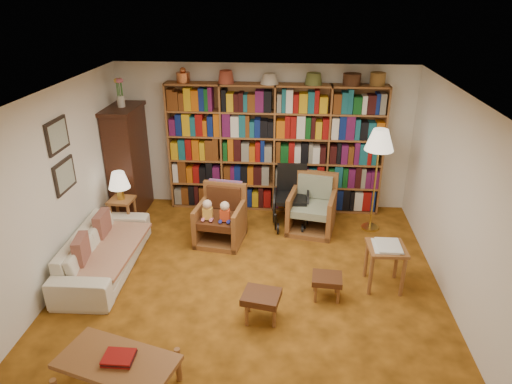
# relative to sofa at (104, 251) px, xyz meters

# --- Properties ---
(floor) EXTENTS (5.00, 5.00, 0.00)m
(floor) POSITION_rel_sofa_xyz_m (2.05, -0.18, -0.29)
(floor) COLOR #B0671B
(floor) RESTS_ON ground
(ceiling) EXTENTS (5.00, 5.00, 0.00)m
(ceiling) POSITION_rel_sofa_xyz_m (2.05, -0.18, 2.21)
(ceiling) COLOR white
(ceiling) RESTS_ON wall_back
(wall_back) EXTENTS (5.00, 0.00, 5.00)m
(wall_back) POSITION_rel_sofa_xyz_m (2.05, 2.32, 0.96)
(wall_back) COLOR white
(wall_back) RESTS_ON floor
(wall_front) EXTENTS (5.00, 0.00, 5.00)m
(wall_front) POSITION_rel_sofa_xyz_m (2.05, -2.68, 0.96)
(wall_front) COLOR white
(wall_front) RESTS_ON floor
(wall_left) EXTENTS (0.00, 5.00, 5.00)m
(wall_left) POSITION_rel_sofa_xyz_m (-0.45, -0.18, 0.96)
(wall_left) COLOR white
(wall_left) RESTS_ON floor
(wall_right) EXTENTS (0.00, 5.00, 5.00)m
(wall_right) POSITION_rel_sofa_xyz_m (4.55, -0.18, 0.96)
(wall_right) COLOR white
(wall_right) RESTS_ON floor
(bookshelf) EXTENTS (3.60, 0.30, 2.42)m
(bookshelf) POSITION_rel_sofa_xyz_m (2.25, 2.15, 0.88)
(bookshelf) COLOR brown
(bookshelf) RESTS_ON floor
(curio_cabinet) EXTENTS (0.50, 0.95, 2.40)m
(curio_cabinet) POSITION_rel_sofa_xyz_m (-0.20, 1.82, 0.67)
(curio_cabinet) COLOR #3B1A10
(curio_cabinet) RESTS_ON floor
(framed_pictures) EXTENTS (0.03, 0.52, 0.97)m
(framed_pictures) POSITION_rel_sofa_xyz_m (-0.43, 0.12, 1.34)
(framed_pictures) COLOR black
(framed_pictures) RESTS_ON wall_left
(sofa) EXTENTS (1.99, 0.83, 0.57)m
(sofa) POSITION_rel_sofa_xyz_m (0.00, 0.00, 0.00)
(sofa) COLOR beige
(sofa) RESTS_ON floor
(sofa_throw) EXTENTS (0.83, 1.50, 0.04)m
(sofa_throw) POSITION_rel_sofa_xyz_m (0.05, -0.00, 0.01)
(sofa_throw) COLOR beige
(sofa_throw) RESTS_ON sofa
(cushion_left) EXTENTS (0.13, 0.39, 0.38)m
(cushion_left) POSITION_rel_sofa_xyz_m (-0.13, 0.35, 0.16)
(cushion_left) COLOR maroon
(cushion_left) RESTS_ON sofa
(cushion_right) EXTENTS (0.18, 0.40, 0.38)m
(cushion_right) POSITION_rel_sofa_xyz_m (-0.13, -0.35, 0.16)
(cushion_right) COLOR maroon
(cushion_right) RESTS_ON sofa
(side_table_lamp) EXTENTS (0.39, 0.39, 0.58)m
(side_table_lamp) POSITION_rel_sofa_xyz_m (-0.10, 1.07, 0.13)
(side_table_lamp) COLOR brown
(side_table_lamp) RESTS_ON floor
(table_lamp) EXTENTS (0.33, 0.33, 0.45)m
(table_lamp) POSITION_rel_sofa_xyz_m (-0.10, 1.07, 0.60)
(table_lamp) COLOR gold
(table_lamp) RESTS_ON side_table_lamp
(armchair_leather) EXTENTS (0.78, 0.82, 0.88)m
(armchair_leather) POSITION_rel_sofa_xyz_m (1.48, 0.99, 0.07)
(armchair_leather) COLOR brown
(armchair_leather) RESTS_ON floor
(armchair_sage) EXTENTS (0.86, 0.88, 0.90)m
(armchair_sage) POSITION_rel_sofa_xyz_m (2.89, 1.48, 0.05)
(armchair_sage) COLOR brown
(armchair_sage) RESTS_ON floor
(wheelchair) EXTENTS (0.57, 0.80, 1.00)m
(wheelchair) POSITION_rel_sofa_xyz_m (2.56, 1.61, 0.17)
(wheelchair) COLOR black
(wheelchair) RESTS_ON floor
(floor_lamp) EXTENTS (0.45, 0.45, 1.68)m
(floor_lamp) POSITION_rel_sofa_xyz_m (3.86, 1.50, 1.16)
(floor_lamp) COLOR gold
(floor_lamp) RESTS_ON floor
(side_table_papers) EXTENTS (0.50, 0.50, 0.63)m
(side_table_papers) POSITION_rel_sofa_xyz_m (3.79, -0.08, 0.20)
(side_table_papers) COLOR brown
(side_table_papers) RESTS_ON floor
(footstool_a) EXTENTS (0.48, 0.43, 0.36)m
(footstool_a) POSITION_rel_sofa_xyz_m (2.24, -0.88, 0.01)
(footstool_a) COLOR #4B2614
(footstool_a) RESTS_ON floor
(footstool_b) EXTENTS (0.39, 0.34, 0.32)m
(footstool_b) POSITION_rel_sofa_xyz_m (3.04, -0.39, -0.03)
(footstool_b) COLOR #4B2614
(footstool_b) RESTS_ON floor
(coffee_table) EXTENTS (1.22, 0.84, 0.50)m
(coffee_table) POSITION_rel_sofa_xyz_m (0.97, -2.10, 0.11)
(coffee_table) COLOR brown
(coffee_table) RESTS_ON floor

